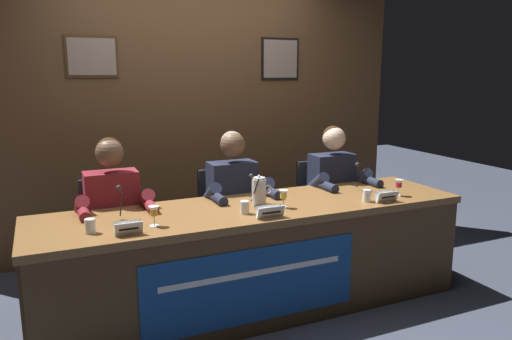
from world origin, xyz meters
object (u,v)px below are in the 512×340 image
object	(u,v)px
microphone_center	(256,196)
water_cup_left	(90,227)
conference_table	(262,244)
water_pitcher_central	(259,191)
panelist_center	(236,199)
nameplate_left	(128,228)
panelist_left	(114,213)
nameplate_center	(270,212)
juice_glass_right	(399,185)
chair_center	(227,227)
chair_right	(323,214)
water_cup_center	(245,208)
panelist_right	(337,188)
juice_glass_left	(154,212)
microphone_right	(363,182)
juice_glass_center	(283,195)
water_cup_right	(367,196)
microphone_left	(122,211)
chair_left	(112,242)
nameplate_right	(386,196)

from	to	relation	value
microphone_center	water_cup_left	bearing A→B (deg)	-173.69
conference_table	water_pitcher_central	distance (m)	0.36
panelist_center	water_pitcher_central	world-z (taller)	panelist_center
nameplate_left	panelist_left	bearing A→B (deg)	89.16
nameplate_center	panelist_center	bearing A→B (deg)	86.85
panelist_left	juice_glass_right	distance (m)	2.05
chair_center	chair_right	bearing A→B (deg)	0.00
water_cup_center	panelist_right	world-z (taller)	panelist_right
juice_glass_left	panelist_right	distance (m)	1.73
conference_table	water_cup_center	world-z (taller)	water_cup_center
chair_center	juice_glass_right	world-z (taller)	chair_center
microphone_right	water_pitcher_central	xyz separation A→B (m)	(-0.87, -0.00, 0.02)
microphone_right	nameplate_center	bearing A→B (deg)	-161.20
juice_glass_center	water_cup_center	size ratio (longest dim) A/B	1.46
conference_table	microphone_center	xyz separation A→B (m)	(-0.01, 0.08, 0.31)
chair_right	microphone_right	distance (m)	0.67
panelist_right	panelist_center	bearing A→B (deg)	180.00
panelist_center	water_cup_right	world-z (taller)	panelist_center
juice_glass_left	juice_glass_center	world-z (taller)	same
water_cup_center	nameplate_center	bearing A→B (deg)	-53.59
nameplate_center	chair_right	xyz separation A→B (m)	(0.94, 0.87, -0.36)
juice_glass_left	microphone_left	distance (m)	0.22
juice_glass_left	juice_glass_center	size ratio (longest dim) A/B	1.00
chair_center	water_pitcher_central	world-z (taller)	water_pitcher_central
juice_glass_left	microphone_right	bearing A→B (deg)	6.71
microphone_left	nameplate_left	bearing A→B (deg)	-91.32
chair_left	juice_glass_center	world-z (taller)	chair_left
water_cup_right	nameplate_left	bearing A→B (deg)	-178.28
juice_glass_right	chair_center	bearing A→B (deg)	145.06
juice_glass_left	chair_center	distance (m)	1.12
nameplate_left	nameplate_center	size ratio (longest dim) A/B	0.85
panelist_center	water_pitcher_central	distance (m)	0.38
juice_glass_left	nameplate_right	world-z (taller)	juice_glass_left
juice_glass_left	chair_right	bearing A→B (deg)	24.27
juice_glass_left	microphone_left	xyz separation A→B (m)	(-0.16, 0.15, -0.01)
panelist_right	juice_glass_right	distance (m)	0.59
nameplate_left	chair_left	bearing A→B (deg)	89.36
water_cup_left	chair_right	distance (m)	2.16
juice_glass_left	panelist_center	xyz separation A→B (m)	(0.74, 0.54, -0.13)
conference_table	panelist_right	distance (m)	1.04
water_cup_center	microphone_right	size ratio (longest dim) A/B	0.39
microphone_right	panelist_center	bearing A→B (deg)	159.10
water_cup_left	juice_glass_center	size ratio (longest dim) A/B	0.69
microphone_center	microphone_right	size ratio (longest dim) A/B	1.00
juice_glass_left	water_cup_left	distance (m)	0.36
water_pitcher_central	panelist_right	bearing A→B (deg)	21.88
microphone_left	water_pitcher_central	xyz separation A→B (m)	(0.94, 0.04, 0.02)
microphone_left	panelist_right	size ratio (longest dim) A/B	0.18
water_cup_center	juice_glass_right	bearing A→B (deg)	-1.62
panelist_center	chair_right	size ratio (longest dim) A/B	1.37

